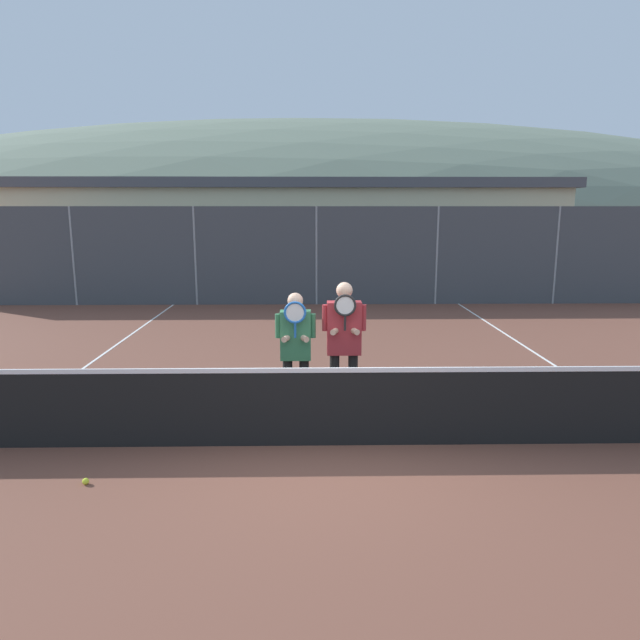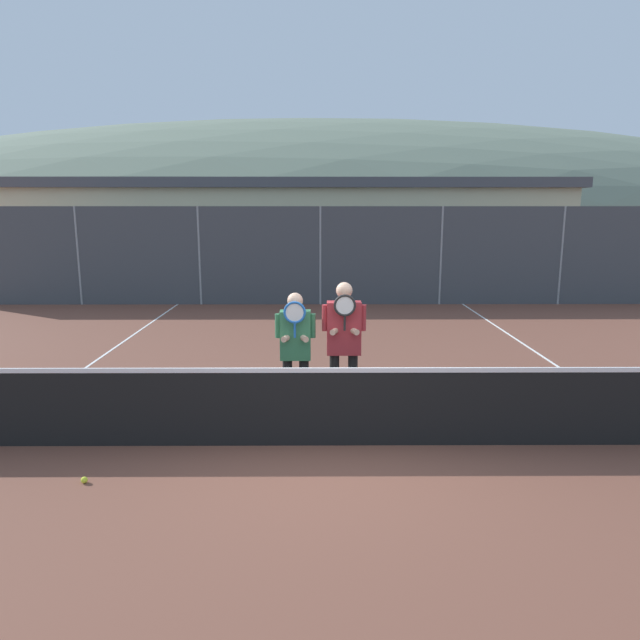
% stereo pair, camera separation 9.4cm
% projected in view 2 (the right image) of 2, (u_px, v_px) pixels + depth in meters
% --- Properties ---
extents(ground_plane, '(120.00, 120.00, 0.00)m').
position_uv_depth(ground_plane, '(326.00, 445.00, 6.85)').
color(ground_plane, brown).
extents(hill_distant, '(121.44, 67.46, 23.61)m').
position_uv_depth(hill_distant, '(318.00, 233.00, 66.47)').
color(hill_distant, slate).
rests_on(hill_distant, ground_plane).
extents(clubhouse_building, '(22.22, 5.50, 3.89)m').
position_uv_depth(clubhouse_building, '(281.00, 230.00, 22.92)').
color(clubhouse_building, beige).
rests_on(clubhouse_building, ground_plane).
extents(fence_back, '(21.28, 0.06, 2.86)m').
position_uv_depth(fence_back, '(320.00, 256.00, 16.65)').
color(fence_back, gray).
rests_on(fence_back, ground_plane).
extents(tennis_net, '(11.39, 0.09, 1.06)m').
position_uv_depth(tennis_net, '(326.00, 406.00, 6.75)').
color(tennis_net, gray).
rests_on(tennis_net, ground_plane).
extents(court_line_left_sideline, '(0.05, 16.00, 0.01)m').
position_uv_depth(court_line_left_sideline, '(76.00, 374.00, 9.77)').
color(court_line_left_sideline, white).
rests_on(court_line_left_sideline, ground_plane).
extents(court_line_right_sideline, '(0.05, 16.00, 0.01)m').
position_uv_depth(court_line_right_sideline, '(569.00, 373.00, 9.81)').
color(court_line_right_sideline, white).
rests_on(court_line_right_sideline, ground_plane).
extents(player_leftmost, '(0.54, 0.34, 1.72)m').
position_uv_depth(player_leftmost, '(295.00, 346.00, 7.56)').
color(player_leftmost, black).
rests_on(player_leftmost, ground_plane).
extents(player_center_left, '(0.58, 0.34, 1.85)m').
position_uv_depth(player_center_left, '(344.00, 339.00, 7.56)').
color(player_center_left, black).
rests_on(player_center_left, ground_plane).
extents(car_far_left, '(4.04, 1.94, 1.67)m').
position_uv_depth(car_far_left, '(124.00, 268.00, 18.88)').
color(car_far_left, '#B2B7BC').
rests_on(car_far_left, ground_plane).
extents(car_left_of_center, '(4.19, 2.03, 1.68)m').
position_uv_depth(car_left_of_center, '(270.00, 268.00, 18.94)').
color(car_left_of_center, '#285638').
rests_on(car_left_of_center, ground_plane).
extents(car_center, '(4.47, 2.08, 1.68)m').
position_uv_depth(car_center, '(421.00, 267.00, 19.02)').
color(car_center, black).
rests_on(car_center, ground_plane).
extents(tennis_ball_on_court, '(0.07, 0.07, 0.07)m').
position_uv_depth(tennis_ball_on_court, '(84.00, 480.00, 5.90)').
color(tennis_ball_on_court, '#CCDB33').
rests_on(tennis_ball_on_court, ground_plane).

